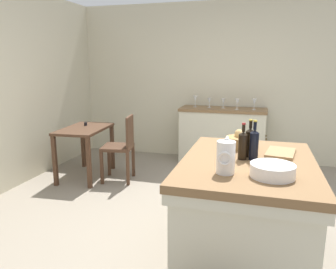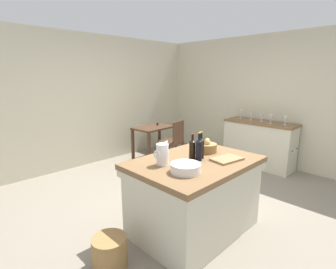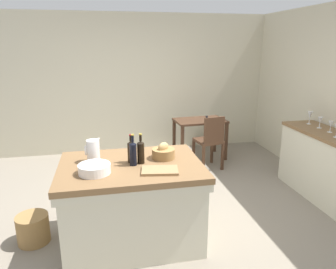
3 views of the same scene
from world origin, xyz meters
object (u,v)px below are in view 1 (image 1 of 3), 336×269
wine_glass_middle (223,102)px  pitcher (226,157)px  wine_bottle_amber (243,145)px  wine_glass_right (209,101)px  wine_glass_far_right (195,99)px  cutting_board (281,153)px  wine_glass_far_left (254,102)px  wooden_chair (122,145)px  island_table (246,207)px  writing_desk (85,136)px  wine_glass_left (237,102)px  wine_bottle_green (254,144)px  wash_bowl (272,170)px  side_cabinet (222,136)px  wine_bottle_dark (250,142)px  bread_basket (239,142)px

wine_glass_middle → pitcher: bearing=-173.1°
wine_glass_middle → wine_bottle_amber: bearing=-170.2°
wine_glass_right → wine_glass_far_right: wine_glass_far_right is taller
cutting_board → wine_glass_far_left: (2.36, 0.28, 0.15)m
wooden_chair → cutting_board: bearing=-120.9°
cutting_board → wine_glass_far_right: size_ratio=1.84×
island_table → wine_glass_far_left: wine_glass_far_left is taller
wine_bottle_amber → cutting_board: bearing=-51.6°
writing_desk → wine_glass_left: wine_glass_left is taller
pitcher → wine_bottle_green: bearing=-24.7°
wash_bowl → wine_glass_right: bearing=16.6°
wine_glass_right → wine_glass_far_right: 0.24m
island_table → wine_glass_right: wine_glass_right is taller
cutting_board → wooden_chair: bearing=59.1°
wine_bottle_green → wine_glass_right: (2.66, 0.77, 0.02)m
writing_desk → wine_bottle_green: bearing=-121.3°
wine_bottle_amber → pitcher: bearing=166.1°
side_cabinet → wine_bottle_amber: (-2.63, -0.46, 0.53)m
cutting_board → wine_glass_far_left: 2.38m
writing_desk → wine_glass_middle: (1.22, -1.81, 0.41)m
wine_glass_far_left → wine_glass_middle: wine_glass_far_left is taller
side_cabinet → wash_bowl: bearing=-167.3°
writing_desk → wash_bowl: bearing=-125.9°
wine_bottle_green → wash_bowl: bearing=-160.1°
cutting_board → wine_glass_middle: wine_glass_middle is taller
writing_desk → wine_bottle_green: wine_bottle_green is taller
wine_bottle_dark → wine_glass_right: (2.58, 0.74, 0.02)m
writing_desk → wine_bottle_dark: size_ratio=3.01×
wine_bottle_green → wine_glass_right: size_ratio=2.06×
bread_basket → wooden_chair: bearing=56.3°
cutting_board → wine_glass_right: 2.63m
wine_glass_right → side_cabinet: bearing=-99.5°
wine_bottle_dark → wine_bottle_amber: bearing=151.6°
bread_basket → wine_bottle_amber: wine_bottle_amber is taller
island_table → bread_basket: bearing=15.5°
bread_basket → wine_bottle_dark: bearing=-158.5°
writing_desk → wine_bottle_green: 2.78m
bread_basket → wine_bottle_dark: 0.28m
wooden_chair → wine_bottle_dark: (-1.35, -1.75, 0.49)m
side_cabinet → cutting_board: bearing=-162.3°
writing_desk → wine_bottle_dark: 2.71m
cutting_board → wine_bottle_amber: (-0.24, 0.30, 0.11)m
wine_glass_far_left → wine_glass_middle: 0.49m
wooden_chair → island_table: bearing=-129.7°
wooden_chair → bread_basket: bearing=-123.7°
bread_basket → wine_glass_far_left: (2.26, -0.07, 0.10)m
pitcher → wine_glass_middle: (3.04, 0.37, 0.03)m
bread_basket → wine_bottle_amber: bearing=-172.0°
island_table → wine_bottle_amber: size_ratio=4.84×
wine_glass_far_left → wine_glass_far_right: (0.07, 0.94, 0.01)m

